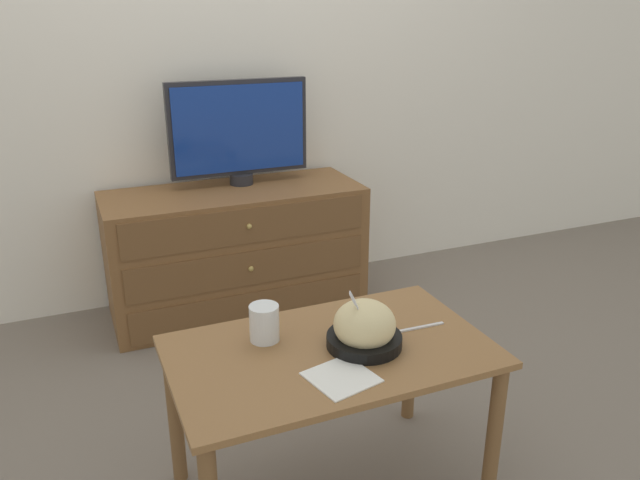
# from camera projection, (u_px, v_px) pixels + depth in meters

# --- Properties ---
(ground_plane) EXTENTS (12.00, 12.00, 0.00)m
(ground_plane) POSITION_uv_depth(u_px,v_px,m) (238.00, 284.00, 3.34)
(ground_plane) COLOR #70665B
(wall_back) EXTENTS (12.00, 0.05, 2.60)m
(wall_back) POSITION_uv_depth(u_px,v_px,m) (223.00, 29.00, 2.91)
(wall_back) COLOR white
(wall_back) RESTS_ON ground_plane
(dresser) EXTENTS (1.19, 0.48, 0.60)m
(dresser) POSITION_uv_depth(u_px,v_px,m) (236.00, 251.00, 2.99)
(dresser) COLOR brown
(dresser) RESTS_ON ground_plane
(tv) EXTENTS (0.66, 0.11, 0.49)m
(tv) POSITION_uv_depth(u_px,v_px,m) (238.00, 130.00, 2.89)
(tv) COLOR #232328
(tv) RESTS_ON dresser
(coffee_table) EXTENTS (0.90, 0.54, 0.50)m
(coffee_table) POSITION_uv_depth(u_px,v_px,m) (330.00, 373.00, 1.78)
(coffee_table) COLOR olive
(coffee_table) RESTS_ON ground_plane
(takeout_bowl) EXTENTS (0.21, 0.21, 0.18)m
(takeout_bowl) POSITION_uv_depth(u_px,v_px,m) (364.00, 329.00, 1.74)
(takeout_bowl) COLOR black
(takeout_bowl) RESTS_ON coffee_table
(drink_cup) EXTENTS (0.09, 0.09, 0.11)m
(drink_cup) POSITION_uv_depth(u_px,v_px,m) (264.00, 325.00, 1.78)
(drink_cup) COLOR white
(drink_cup) RESTS_ON coffee_table
(napkin) EXTENTS (0.19, 0.19, 0.00)m
(napkin) POSITION_uv_depth(u_px,v_px,m) (341.00, 377.00, 1.61)
(napkin) COLOR white
(napkin) RESTS_ON coffee_table
(knife) EXTENTS (0.16, 0.02, 0.00)m
(knife) POSITION_uv_depth(u_px,v_px,m) (419.00, 327.00, 1.86)
(knife) COLOR silver
(knife) RESTS_ON coffee_table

